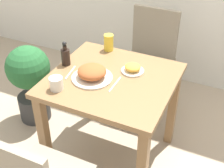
{
  "coord_description": "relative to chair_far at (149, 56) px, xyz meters",
  "views": [
    {
      "loc": [
        0.72,
        -1.54,
        1.86
      ],
      "look_at": [
        0.0,
        0.0,
        0.67
      ],
      "focal_mm": 50.0,
      "sensor_mm": 36.0,
      "label": 1
    }
  ],
  "objects": [
    {
      "name": "ground_plane",
      "position": [
        -0.02,
        -0.74,
        -0.52
      ],
      "size": [
        16.0,
        16.0,
        0.0
      ],
      "primitive_type": "plane",
      "color": "tan"
    },
    {
      "name": "dining_table",
      "position": [
        -0.02,
        -0.74,
        0.08
      ],
      "size": [
        0.81,
        0.77,
        0.72
      ],
      "color": "olive",
      "rests_on": "ground_plane"
    },
    {
      "name": "chair_far",
      "position": [
        0.0,
        0.0,
        0.0
      ],
      "size": [
        0.42,
        0.42,
        0.91
      ],
      "color": "gray",
      "rests_on": "ground_plane"
    },
    {
      "name": "food_plate",
      "position": [
        -0.13,
        -0.8,
        0.25
      ],
      "size": [
        0.27,
        0.27,
        0.09
      ],
      "color": "beige",
      "rests_on": "dining_table"
    },
    {
      "name": "side_plate",
      "position": [
        0.08,
        -0.61,
        0.23
      ],
      "size": [
        0.15,
        0.15,
        0.06
      ],
      "color": "beige",
      "rests_on": "dining_table"
    },
    {
      "name": "drink_cup",
      "position": [
        -0.28,
        -0.99,
        0.25
      ],
      "size": [
        0.08,
        0.08,
        0.08
      ],
      "color": "silver",
      "rests_on": "dining_table"
    },
    {
      "name": "juice_glass",
      "position": [
        -0.2,
        -0.4,
        0.27
      ],
      "size": [
        0.07,
        0.07,
        0.12
      ],
      "color": "gold",
      "rests_on": "dining_table"
    },
    {
      "name": "sauce_bottle",
      "position": [
        -0.38,
        -0.72,
        0.27
      ],
      "size": [
        0.06,
        0.06,
        0.18
      ],
      "color": "black",
      "rests_on": "dining_table"
    },
    {
      "name": "fork_utensil",
      "position": [
        -0.3,
        -0.8,
        0.21
      ],
      "size": [
        0.03,
        0.16,
        0.0
      ],
      "rotation": [
        0.0,
        0.0,
        1.72
      ],
      "color": "silver",
      "rests_on": "dining_table"
    },
    {
      "name": "spoon_utensil",
      "position": [
        0.03,
        -0.8,
        0.21
      ],
      "size": [
        0.01,
        0.18,
        0.0
      ],
      "rotation": [
        0.0,
        0.0,
        1.57
      ],
      "color": "silver",
      "rests_on": "dining_table"
    },
    {
      "name": "potted_plant_left",
      "position": [
        -0.83,
        -0.61,
        -0.1
      ],
      "size": [
        0.36,
        0.36,
        0.7
      ],
      "color": "#333333",
      "rests_on": "ground_plane"
    }
  ]
}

